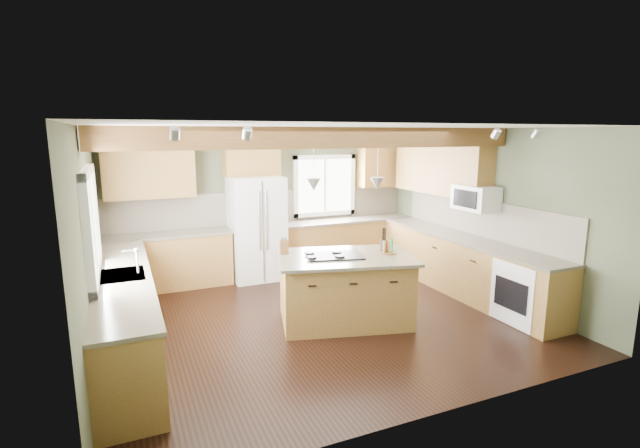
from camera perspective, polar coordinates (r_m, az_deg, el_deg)
name	(u,v)px	position (r m, az deg, el deg)	size (l,w,h in m)	color
floor	(321,317)	(6.59, 0.13, -11.43)	(5.60, 5.60, 0.00)	black
ceiling	(321,127)	(6.09, 0.14, 11.81)	(5.60, 5.60, 0.00)	silver
wall_back	(266,202)	(8.53, -6.63, 2.74)	(5.60, 5.60, 0.00)	#424B35
wall_left	(89,246)	(5.72, -26.52, -2.43)	(5.00, 5.00, 0.00)	#424B35
wall_right	(483,212)	(7.75, 19.46, 1.36)	(5.00, 5.00, 0.00)	#424B35
ceiling_beam	(329,138)	(5.88, 1.08, 10.57)	(5.55, 0.26, 0.26)	#563618
soffit_trim	(266,133)	(8.35, -6.61, 11.10)	(5.55, 0.20, 0.10)	#563618
backsplash_back	(267,207)	(8.53, -6.58, 2.13)	(5.58, 0.03, 0.58)	brown
backsplash_right	(480,218)	(7.79, 19.09, 0.76)	(0.03, 3.70, 0.58)	brown
base_cab_back_left	(169,262)	(8.08, -18.12, -4.44)	(2.02, 0.60, 0.88)	brown
counter_back_left	(167,235)	(7.97, -18.31, -1.25)	(2.06, 0.64, 0.04)	#4E4839
base_cab_back_right	(346,243)	(8.96, 3.22, -2.40)	(2.62, 0.60, 0.88)	brown
counter_back_right	(346,220)	(8.87, 3.25, 0.49)	(2.66, 0.64, 0.04)	#4E4839
base_cab_left	(125,314)	(6.00, -22.89, -10.13)	(0.60, 3.70, 0.88)	brown
counter_left	(122,276)	(5.86, -23.22, -5.92)	(0.64, 3.74, 0.04)	#4E4839
base_cab_right	(463,266)	(7.78, 17.17, -4.98)	(0.60, 3.70, 0.88)	brown
counter_right	(465,238)	(7.67, 17.37, -1.67)	(0.64, 3.74, 0.04)	#4E4839
upper_cab_back_left	(149,170)	(7.94, -20.30, 6.25)	(1.40, 0.35, 0.90)	brown
upper_cab_over_fridge	(252,156)	(8.20, -8.42, 8.34)	(0.96, 0.35, 0.70)	brown
upper_cab_right	(440,168)	(8.25, 14.59, 6.72)	(0.35, 2.20, 0.90)	brown
upper_cab_back_corner	(381,163)	(9.24, 7.50, 7.40)	(0.90, 0.35, 0.90)	brown
window_left	(89,223)	(5.72, -26.51, 0.13)	(0.04, 1.60, 1.05)	white
window_back	(324,185)	(8.88, 0.52, 4.76)	(1.10, 0.04, 1.00)	white
sink	(122,276)	(5.86, -23.23, -5.87)	(0.50, 0.65, 0.03)	#262628
faucet	(137,262)	(5.82, -21.56, -4.37)	(0.02, 0.02, 0.28)	#B2B2B7
dishwasher	(129,364)	(4.81, -22.47, -15.59)	(0.60, 0.60, 0.84)	white
oven	(528,292)	(6.89, 24.18, -7.61)	(0.60, 0.72, 0.84)	white
microwave	(476,198)	(7.53, 18.61, 3.07)	(0.40, 0.70, 0.38)	white
pendant_left	(314,185)	(5.95, -0.78, 4.87)	(0.18, 0.18, 0.16)	#B2B2B7
pendant_right	(377,184)	(6.12, 7.07, 4.96)	(0.18, 0.18, 0.16)	#B2B2B7
refrigerator	(257,228)	(8.15, -7.80, -0.52)	(0.90, 0.74, 1.80)	silver
island	(345,290)	(6.33, 3.06, -8.14)	(1.68, 1.03, 0.88)	brown
island_top	(345,257)	(6.20, 3.10, -4.12)	(1.79, 1.14, 0.04)	#4E4839
cooktop	(335,256)	(6.16, 1.83, -3.90)	(0.73, 0.49, 0.02)	black
knife_block	(284,247)	(6.28, -4.45, -2.88)	(0.11, 0.08, 0.18)	#5D2F1B
utensil_crock	(384,246)	(6.48, 7.87, -2.67)	(0.11, 0.11, 0.15)	#443B36
bottle_tray	(388,246)	(6.35, 8.41, -2.73)	(0.22, 0.22, 0.20)	brown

